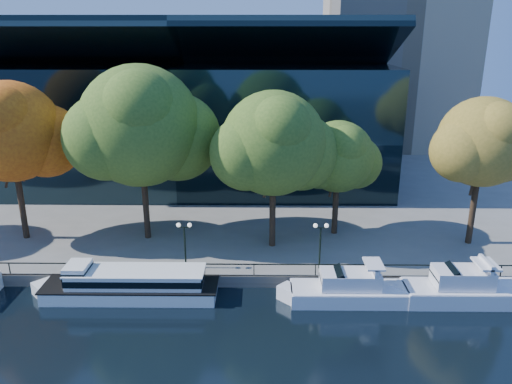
{
  "coord_description": "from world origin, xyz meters",
  "views": [
    {
      "loc": [
        5.57,
        -33.25,
        20.14
      ],
      "look_at": [
        5.11,
        8.0,
        6.56
      ],
      "focal_mm": 35.0,
      "sensor_mm": 36.0,
      "label": 1
    }
  ],
  "objects_px": {
    "lamp_1": "(185,235)",
    "tree_2": "(143,129)",
    "cruiser_far": "(461,288)",
    "tree_5": "(484,144)",
    "tour_boat": "(126,283)",
    "tree_1": "(12,134)",
    "cruiser_near": "(350,289)",
    "tree_3": "(275,146)",
    "tree_4": "(340,158)",
    "lamp_2": "(321,235)"
  },
  "relations": [
    {
      "from": "tree_2",
      "to": "tree_4",
      "type": "xyz_separation_m",
      "value": [
        17.97,
        1.37,
        -3.03
      ]
    },
    {
      "from": "tree_4",
      "to": "lamp_1",
      "type": "xyz_separation_m",
      "value": [
        -13.62,
        -7.6,
        -4.58
      ]
    },
    {
      "from": "tree_5",
      "to": "lamp_1",
      "type": "bearing_deg",
      "value": -168.33
    },
    {
      "from": "lamp_2",
      "to": "tree_1",
      "type": "bearing_deg",
      "value": 167.38
    },
    {
      "from": "tree_1",
      "to": "tree_2",
      "type": "distance_m",
      "value": 11.72
    },
    {
      "from": "cruiser_near",
      "to": "tree_4",
      "type": "relative_size",
      "value": 1.01
    },
    {
      "from": "tree_1",
      "to": "tree_3",
      "type": "xyz_separation_m",
      "value": [
        23.58,
        -1.56,
        -0.67
      ]
    },
    {
      "from": "cruiser_far",
      "to": "tree_3",
      "type": "relative_size",
      "value": 0.76
    },
    {
      "from": "cruiser_far",
      "to": "lamp_2",
      "type": "relative_size",
      "value": 2.68
    },
    {
      "from": "tree_3",
      "to": "tree_4",
      "type": "xyz_separation_m",
      "value": [
        6.1,
        3.07,
        -1.89
      ]
    },
    {
      "from": "tree_1",
      "to": "tree_4",
      "type": "distance_m",
      "value": 29.83
    },
    {
      "from": "tree_5",
      "to": "lamp_2",
      "type": "relative_size",
      "value": 3.38
    },
    {
      "from": "tree_4",
      "to": "lamp_1",
      "type": "relative_size",
      "value": 2.75
    },
    {
      "from": "tour_boat",
      "to": "cruiser_far",
      "type": "distance_m",
      "value": 25.96
    },
    {
      "from": "tree_4",
      "to": "tree_5",
      "type": "xyz_separation_m",
      "value": [
        12.29,
        -2.25,
        1.89
      ]
    },
    {
      "from": "tree_4",
      "to": "tree_5",
      "type": "bearing_deg",
      "value": -10.4
    },
    {
      "from": "tree_2",
      "to": "lamp_1",
      "type": "distance_m",
      "value": 10.76
    },
    {
      "from": "cruiser_far",
      "to": "lamp_2",
      "type": "bearing_deg",
      "value": 161.47
    },
    {
      "from": "tree_5",
      "to": "cruiser_near",
      "type": "bearing_deg",
      "value": -145.04
    },
    {
      "from": "cruiser_near",
      "to": "cruiser_far",
      "type": "relative_size",
      "value": 1.04
    },
    {
      "from": "tree_2",
      "to": "tree_4",
      "type": "distance_m",
      "value": 18.27
    },
    {
      "from": "tree_2",
      "to": "lamp_1",
      "type": "height_order",
      "value": "tree_2"
    },
    {
      "from": "cruiser_near",
      "to": "lamp_1",
      "type": "bearing_deg",
      "value": 164.98
    },
    {
      "from": "tour_boat",
      "to": "lamp_2",
      "type": "bearing_deg",
      "value": 11.41
    },
    {
      "from": "tour_boat",
      "to": "tree_1",
      "type": "distance_m",
      "value": 17.97
    },
    {
      "from": "tour_boat",
      "to": "cruiser_near",
      "type": "xyz_separation_m",
      "value": [
        17.44,
        -0.43,
        -0.19
      ]
    },
    {
      "from": "lamp_1",
      "to": "tree_1",
      "type": "bearing_deg",
      "value": 159.21
    },
    {
      "from": "cruiser_far",
      "to": "lamp_2",
      "type": "distance_m",
      "value": 11.47
    },
    {
      "from": "tour_boat",
      "to": "lamp_2",
      "type": "distance_m",
      "value": 15.98
    },
    {
      "from": "cruiser_near",
      "to": "cruiser_far",
      "type": "distance_m",
      "value": 8.52
    },
    {
      "from": "tree_3",
      "to": "tree_4",
      "type": "distance_m",
      "value": 7.08
    },
    {
      "from": "cruiser_near",
      "to": "tree_3",
      "type": "relative_size",
      "value": 0.79
    },
    {
      "from": "cruiser_far",
      "to": "lamp_1",
      "type": "distance_m",
      "value": 22.18
    },
    {
      "from": "tour_boat",
      "to": "tree_2",
      "type": "bearing_deg",
      "value": 90.61
    },
    {
      "from": "cruiser_near",
      "to": "tree_4",
      "type": "height_order",
      "value": "tree_4"
    },
    {
      "from": "lamp_1",
      "to": "tree_2",
      "type": "bearing_deg",
      "value": 124.85
    },
    {
      "from": "tour_boat",
      "to": "tree_4",
      "type": "xyz_separation_m",
      "value": [
        17.87,
        10.72,
        7.36
      ]
    },
    {
      "from": "tree_2",
      "to": "tree_5",
      "type": "distance_m",
      "value": 30.29
    },
    {
      "from": "lamp_1",
      "to": "tree_3",
      "type": "bearing_deg",
      "value": 31.09
    },
    {
      "from": "tree_1",
      "to": "lamp_1",
      "type": "xyz_separation_m",
      "value": [
        16.06,
        -6.1,
        -7.14
      ]
    },
    {
      "from": "cruiser_far",
      "to": "tree_2",
      "type": "height_order",
      "value": "tree_2"
    },
    {
      "from": "cruiser_far",
      "to": "tree_2",
      "type": "xyz_separation_m",
      "value": [
        -26.06,
        9.77,
        10.47
      ]
    },
    {
      "from": "tree_5",
      "to": "tree_1",
      "type": "bearing_deg",
      "value": 178.98
    },
    {
      "from": "tour_boat",
      "to": "cruiser_near",
      "type": "relative_size",
      "value": 1.33
    },
    {
      "from": "tree_4",
      "to": "cruiser_near",
      "type": "bearing_deg",
      "value": -92.21
    },
    {
      "from": "tree_4",
      "to": "tree_5",
      "type": "relative_size",
      "value": 0.82
    },
    {
      "from": "tree_1",
      "to": "lamp_2",
      "type": "relative_size",
      "value": 3.69
    },
    {
      "from": "tour_boat",
      "to": "lamp_2",
      "type": "height_order",
      "value": "lamp_2"
    },
    {
      "from": "lamp_2",
      "to": "cruiser_near",
      "type": "bearing_deg",
      "value": -60.41
    },
    {
      "from": "cruiser_far",
      "to": "tree_5",
      "type": "xyz_separation_m",
      "value": [
        4.2,
        8.88,
        9.33
      ]
    }
  ]
}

